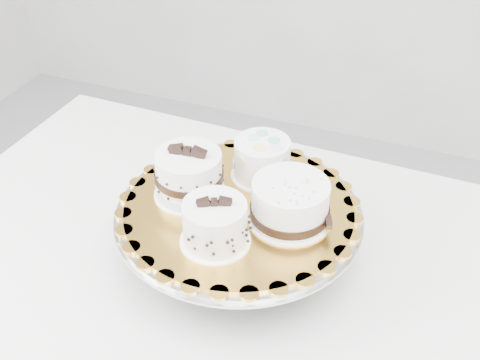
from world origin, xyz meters
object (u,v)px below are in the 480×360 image
(cake_stand, at_px, (239,225))
(cake_banded, at_px, (189,176))
(cake_ribbon, at_px, (291,203))
(cake_dots, at_px, (262,159))
(cake_board, at_px, (239,208))
(cake_swirl, at_px, (215,224))
(table, at_px, (229,291))

(cake_stand, bearing_deg, cake_banded, 178.45)
(cake_ribbon, bearing_deg, cake_dots, 108.05)
(cake_banded, bearing_deg, cake_board, -6.64)
(cake_stand, height_order, cake_dots, cake_dots)
(cake_stand, xyz_separation_m, cake_dots, (0.01, 0.09, 0.07))
(cake_stand, bearing_deg, cake_dots, 86.29)
(cake_banded, height_order, cake_ribbon, cake_banded)
(cake_swirl, distance_m, cake_dots, 0.18)
(cake_stand, bearing_deg, cake_ribbon, 0.24)
(cake_stand, height_order, cake_swirl, cake_swirl)
(table, xyz_separation_m, cake_dots, (0.02, 0.10, 0.23))
(cake_swirl, height_order, cake_dots, cake_swirl)
(cake_board, height_order, cake_swirl, cake_swirl)
(cake_swirl, height_order, cake_banded, cake_banded)
(table, bearing_deg, cake_board, 16.09)
(cake_banded, relative_size, cake_dots, 1.03)
(cake_banded, relative_size, cake_ribbon, 0.77)
(cake_stand, bearing_deg, cake_board, 0.00)
(cake_stand, distance_m, cake_banded, 0.11)
(table, relative_size, cake_banded, 9.86)
(cake_swirl, relative_size, cake_banded, 1.06)
(cake_banded, xyz_separation_m, cake_ribbon, (0.17, -0.00, -0.00))
(cake_board, relative_size, cake_banded, 3.10)
(cake_dots, bearing_deg, cake_swirl, -90.00)
(cake_swirl, bearing_deg, cake_banded, 107.82)
(table, relative_size, cake_board, 3.18)
(cake_swirl, bearing_deg, cake_dots, 62.27)
(cake_dots, bearing_deg, table, -100.52)
(cake_board, distance_m, cake_swirl, 0.09)
(cake_stand, height_order, cake_board, cake_board)
(cake_board, distance_m, cake_dots, 0.10)
(cake_swirl, bearing_deg, cake_ribbon, 20.27)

